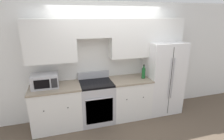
% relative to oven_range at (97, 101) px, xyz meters
% --- Properties ---
extents(ground_plane, '(12.00, 12.00, 0.00)m').
position_rel_oven_range_xyz_m(ground_plane, '(0.36, -0.31, -0.47)').
color(ground_plane, brown).
extents(wall_back, '(8.00, 0.39, 2.60)m').
position_rel_oven_range_xyz_m(wall_back, '(0.38, 0.27, 1.05)').
color(wall_back, white).
rests_on(wall_back, ground_plane).
extents(lower_cabinets_left, '(1.01, 0.64, 0.92)m').
position_rel_oven_range_xyz_m(lower_cabinets_left, '(-0.86, -0.00, -0.00)').
color(lower_cabinets_left, white).
rests_on(lower_cabinets_left, ground_plane).
extents(lower_cabinets_right, '(0.89, 0.64, 0.92)m').
position_rel_oven_range_xyz_m(lower_cabinets_right, '(0.79, -0.00, -0.00)').
color(lower_cabinets_right, white).
rests_on(lower_cabinets_right, ground_plane).
extents(oven_range, '(0.72, 0.65, 1.08)m').
position_rel_oven_range_xyz_m(oven_range, '(0.00, 0.00, 0.00)').
color(oven_range, '#B7B7BC').
rests_on(oven_range, ground_plane).
extents(refrigerator, '(0.84, 0.72, 1.73)m').
position_rel_oven_range_xyz_m(refrigerator, '(1.65, 0.04, 0.40)').
color(refrigerator, white).
rests_on(refrigerator, ground_plane).
extents(microwave, '(0.51, 0.40, 0.27)m').
position_rel_oven_range_xyz_m(microwave, '(-1.03, 0.05, 0.59)').
color(microwave, '#B7B7BC').
rests_on(microwave, lower_cabinets_left).
extents(bottle, '(0.08, 0.08, 0.32)m').
position_rel_oven_range_xyz_m(bottle, '(1.10, -0.03, 0.58)').
color(bottle, '#195928').
rests_on(bottle, lower_cabinets_right).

